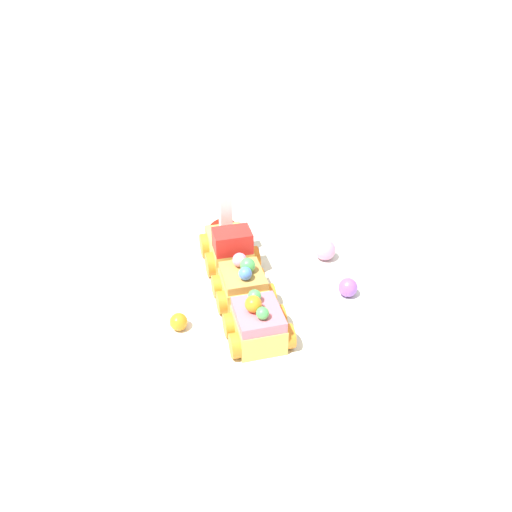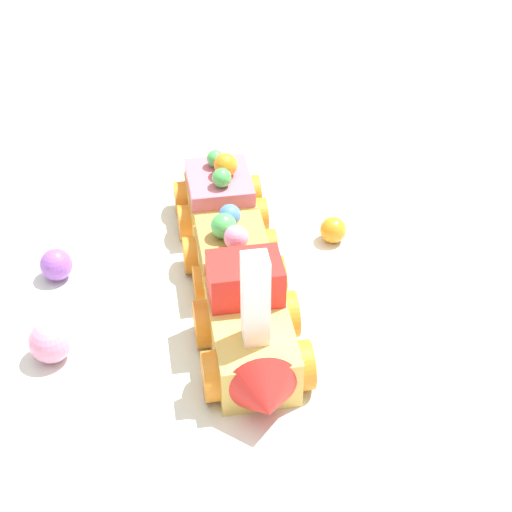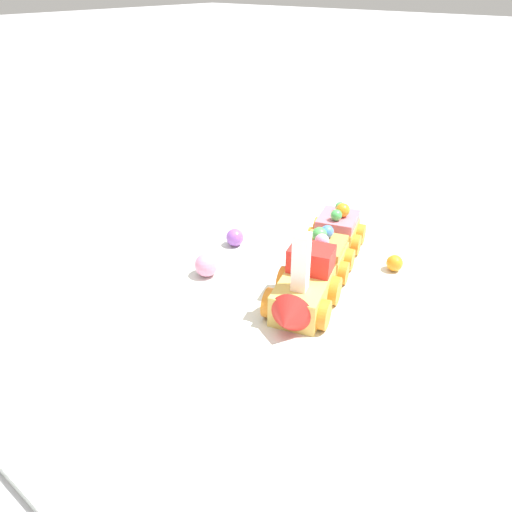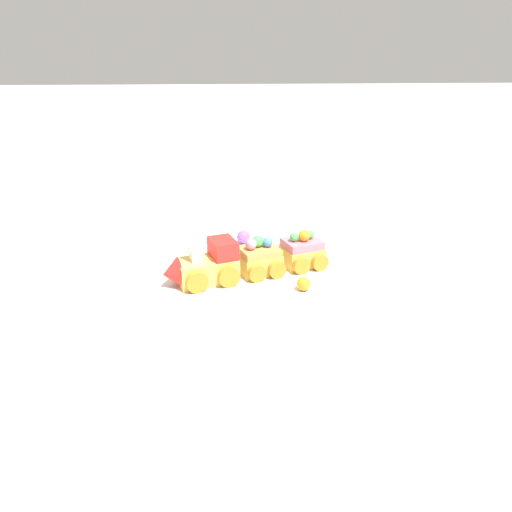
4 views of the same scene
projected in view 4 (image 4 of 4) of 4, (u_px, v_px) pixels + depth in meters
ground_plane at (238, 274)px, 0.86m from camera, size 10.00×10.00×0.00m
display_board at (238, 271)px, 0.85m from camera, size 0.77×0.38×0.01m
cake_train_locomotive at (203, 266)px, 0.79m from camera, size 0.13×0.10×0.11m
cake_car_caramel at (259, 259)px, 0.83m from camera, size 0.08×0.09×0.06m
cake_car_strawberry at (302, 252)px, 0.85m from camera, size 0.08×0.09×0.07m
gumball_purple at (244, 237)px, 0.96m from camera, size 0.03×0.03×0.03m
gumball_orange at (304, 284)px, 0.77m from camera, size 0.02×0.02×0.02m
gumball_pink at (198, 242)px, 0.92m from camera, size 0.03×0.03×0.03m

